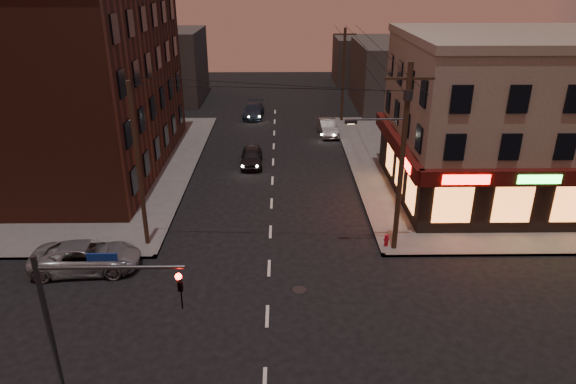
{
  "coord_description": "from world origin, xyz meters",
  "views": [
    {
      "loc": [
        0.67,
        -18.68,
        14.03
      ],
      "look_at": [
        1.01,
        6.47,
        3.2
      ],
      "focal_mm": 32.0,
      "sensor_mm": 36.0,
      "label": 1
    }
  ],
  "objects_px": {
    "sedan_mid": "(328,127)",
    "suv_cross": "(86,257)",
    "sedan_far": "(254,111)",
    "fire_hydrant": "(386,239)",
    "sedan_near": "(252,157)"
  },
  "relations": [
    {
      "from": "sedan_far",
      "to": "fire_hydrant",
      "type": "distance_m",
      "value": 29.15
    },
    {
      "from": "suv_cross",
      "to": "fire_hydrant",
      "type": "xyz_separation_m",
      "value": [
        15.66,
        2.0,
        -0.21
      ]
    },
    {
      "from": "sedan_near",
      "to": "fire_hydrant",
      "type": "xyz_separation_m",
      "value": [
        8.06,
        -13.33,
        -0.17
      ]
    },
    {
      "from": "suv_cross",
      "to": "sedan_far",
      "type": "distance_m",
      "value": 30.67
    },
    {
      "from": "sedan_far",
      "to": "fire_hydrant",
      "type": "relative_size",
      "value": 6.69
    },
    {
      "from": "suv_cross",
      "to": "fire_hydrant",
      "type": "distance_m",
      "value": 15.79
    },
    {
      "from": "sedan_mid",
      "to": "suv_cross",
      "type": "bearing_deg",
      "value": -125.95
    },
    {
      "from": "sedan_mid",
      "to": "sedan_far",
      "type": "height_order",
      "value": "sedan_mid"
    },
    {
      "from": "sedan_far",
      "to": "fire_hydrant",
      "type": "height_order",
      "value": "sedan_far"
    },
    {
      "from": "sedan_far",
      "to": "sedan_near",
      "type": "bearing_deg",
      "value": -83.81
    },
    {
      "from": "sedan_mid",
      "to": "fire_hydrant",
      "type": "height_order",
      "value": "sedan_mid"
    },
    {
      "from": "sedan_near",
      "to": "fire_hydrant",
      "type": "bearing_deg",
      "value": -60.33
    },
    {
      "from": "sedan_mid",
      "to": "sedan_far",
      "type": "bearing_deg",
      "value": 133.63
    },
    {
      "from": "suv_cross",
      "to": "fire_hydrant",
      "type": "height_order",
      "value": "suv_cross"
    },
    {
      "from": "sedan_mid",
      "to": "sedan_near",
      "type": "bearing_deg",
      "value": -134.11
    }
  ]
}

